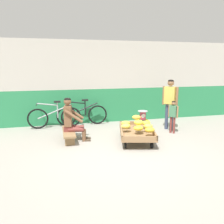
{
  "coord_description": "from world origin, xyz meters",
  "views": [
    {
      "loc": [
        -1.43,
        -4.43,
        1.98
      ],
      "look_at": [
        -0.01,
        1.28,
        0.75
      ],
      "focal_mm": 36.82,
      "sensor_mm": 36.0,
      "label": 1
    }
  ],
  "objects_px": {
    "customer_adult": "(170,99)",
    "bicycle_near_left": "(55,117)",
    "bicycle_far_left": "(82,115)",
    "shopping_bag": "(147,131)",
    "banana_cart": "(137,132)",
    "low_bench": "(69,133)",
    "vendor_seated": "(72,119)",
    "plastic_crate": "(142,125)",
    "weighing_scale": "(143,115)",
    "customer_child": "(173,113)"
  },
  "relations": [
    {
      "from": "plastic_crate",
      "to": "bicycle_far_left",
      "type": "xyz_separation_m",
      "value": [
        -1.72,
        1.01,
        0.2
      ]
    },
    {
      "from": "shopping_bag",
      "to": "vendor_seated",
      "type": "bearing_deg",
      "value": 179.27
    },
    {
      "from": "bicycle_far_left",
      "to": "shopping_bag",
      "type": "height_order",
      "value": "bicycle_far_left"
    },
    {
      "from": "weighing_scale",
      "to": "customer_child",
      "type": "relative_size",
      "value": 0.32
    },
    {
      "from": "vendor_seated",
      "to": "banana_cart",
      "type": "bearing_deg",
      "value": -16.28
    },
    {
      "from": "customer_child",
      "to": "shopping_bag",
      "type": "height_order",
      "value": "customer_child"
    },
    {
      "from": "banana_cart",
      "to": "low_bench",
      "type": "height_order",
      "value": "banana_cart"
    },
    {
      "from": "plastic_crate",
      "to": "bicycle_near_left",
      "type": "xyz_separation_m",
      "value": [
        -2.61,
        0.88,
        0.2
      ]
    },
    {
      "from": "vendor_seated",
      "to": "bicycle_near_left",
      "type": "distance_m",
      "value": 1.46
    },
    {
      "from": "vendor_seated",
      "to": "bicycle_far_left",
      "type": "relative_size",
      "value": 0.69
    },
    {
      "from": "vendor_seated",
      "to": "customer_adult",
      "type": "height_order",
      "value": "customer_adult"
    },
    {
      "from": "low_bench",
      "to": "bicycle_near_left",
      "type": "relative_size",
      "value": 0.66
    },
    {
      "from": "plastic_crate",
      "to": "customer_child",
      "type": "relative_size",
      "value": 0.38
    },
    {
      "from": "plastic_crate",
      "to": "weighing_scale",
      "type": "relative_size",
      "value": 1.2
    },
    {
      "from": "low_bench",
      "to": "vendor_seated",
      "type": "xyz_separation_m",
      "value": [
        0.09,
        -0.01,
        0.37
      ]
    },
    {
      "from": "banana_cart",
      "to": "customer_adult",
      "type": "height_order",
      "value": "customer_adult"
    },
    {
      "from": "bicycle_far_left",
      "to": "customer_adult",
      "type": "distance_m",
      "value": 2.85
    },
    {
      "from": "low_bench",
      "to": "bicycle_near_left",
      "type": "distance_m",
      "value": 1.42
    },
    {
      "from": "banana_cart",
      "to": "vendor_seated",
      "type": "bearing_deg",
      "value": 163.72
    },
    {
      "from": "low_bench",
      "to": "plastic_crate",
      "type": "bearing_deg",
      "value": 12.04
    },
    {
      "from": "customer_adult",
      "to": "shopping_bag",
      "type": "xyz_separation_m",
      "value": [
        -0.87,
        -0.37,
        -0.83
      ]
    },
    {
      "from": "weighing_scale",
      "to": "customer_child",
      "type": "xyz_separation_m",
      "value": [
        0.72,
        -0.53,
        0.13
      ]
    },
    {
      "from": "bicycle_far_left",
      "to": "shopping_bag",
      "type": "xyz_separation_m",
      "value": [
        1.66,
        -1.53,
        -0.23
      ]
    },
    {
      "from": "weighing_scale",
      "to": "bicycle_near_left",
      "type": "distance_m",
      "value": 2.75
    },
    {
      "from": "vendor_seated",
      "to": "bicycle_far_left",
      "type": "bearing_deg",
      "value": 73.52
    },
    {
      "from": "vendor_seated",
      "to": "weighing_scale",
      "type": "bearing_deg",
      "value": 12.83
    },
    {
      "from": "plastic_crate",
      "to": "low_bench",
      "type": "bearing_deg",
      "value": -167.96
    },
    {
      "from": "bicycle_near_left",
      "to": "customer_adult",
      "type": "distance_m",
      "value": 3.62
    },
    {
      "from": "low_bench",
      "to": "customer_adult",
      "type": "distance_m",
      "value": 3.17
    },
    {
      "from": "bicycle_far_left",
      "to": "vendor_seated",
      "type": "bearing_deg",
      "value": -106.48
    },
    {
      "from": "banana_cart",
      "to": "bicycle_near_left",
      "type": "height_order",
      "value": "bicycle_near_left"
    },
    {
      "from": "vendor_seated",
      "to": "customer_child",
      "type": "xyz_separation_m",
      "value": [
        2.89,
        -0.04,
        0.02
      ]
    },
    {
      "from": "vendor_seated",
      "to": "customer_child",
      "type": "relative_size",
      "value": 1.2
    },
    {
      "from": "low_bench",
      "to": "customer_child",
      "type": "distance_m",
      "value": 3.0
    },
    {
      "from": "weighing_scale",
      "to": "low_bench",
      "type": "bearing_deg",
      "value": -167.99
    },
    {
      "from": "banana_cart",
      "to": "customer_child",
      "type": "xyz_separation_m",
      "value": [
        1.26,
        0.44,
        0.35
      ]
    },
    {
      "from": "low_bench",
      "to": "customer_adult",
      "type": "bearing_deg",
      "value": 6.1
    },
    {
      "from": "customer_adult",
      "to": "bicycle_near_left",
      "type": "bearing_deg",
      "value": 163.1
    },
    {
      "from": "vendor_seated",
      "to": "customer_adult",
      "type": "distance_m",
      "value": 3.02
    },
    {
      "from": "bicycle_far_left",
      "to": "shopping_bag",
      "type": "distance_m",
      "value": 2.27
    },
    {
      "from": "bicycle_near_left",
      "to": "banana_cart",
      "type": "bearing_deg",
      "value": -41.89
    },
    {
      "from": "banana_cart",
      "to": "bicycle_near_left",
      "type": "distance_m",
      "value": 2.78
    },
    {
      "from": "vendor_seated",
      "to": "plastic_crate",
      "type": "relative_size",
      "value": 3.17
    },
    {
      "from": "banana_cart",
      "to": "shopping_bag",
      "type": "distance_m",
      "value": 0.67
    },
    {
      "from": "low_bench",
      "to": "plastic_crate",
      "type": "distance_m",
      "value": 2.31
    },
    {
      "from": "low_bench",
      "to": "weighing_scale",
      "type": "distance_m",
      "value": 2.32
    },
    {
      "from": "low_bench",
      "to": "bicycle_far_left",
      "type": "distance_m",
      "value": 1.59
    },
    {
      "from": "weighing_scale",
      "to": "bicycle_far_left",
      "type": "distance_m",
      "value": 2.0
    },
    {
      "from": "banana_cart",
      "to": "bicycle_far_left",
      "type": "relative_size",
      "value": 0.96
    },
    {
      "from": "shopping_bag",
      "to": "weighing_scale",
      "type": "bearing_deg",
      "value": 83.07
    }
  ]
}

